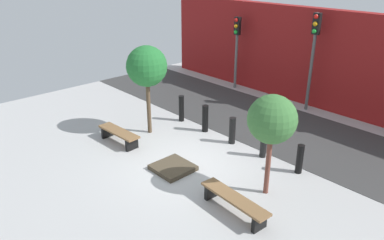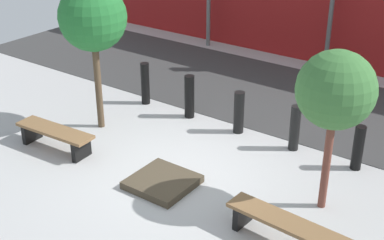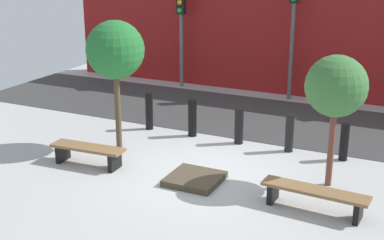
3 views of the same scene
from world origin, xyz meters
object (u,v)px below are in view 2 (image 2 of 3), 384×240
Objects in this scene: bollard_left at (189,97)px; bollard_far_left at (145,84)px; bench_left at (55,135)px; tree_behind_left_bench at (93,18)px; bench_right at (288,228)px; bollard_right at (295,128)px; planter_bed at (163,182)px; bollard_center at (239,112)px; bollard_far_right at (358,148)px; tree_behind_right_bench at (336,91)px.

bollard_far_left is at bearing 180.00° from bollard_left.
bench_left is 0.57× the size of tree_behind_left_bench.
bollard_right is (-1.24, 2.71, 0.14)m from bench_right.
planter_bed is 0.35× the size of tree_behind_left_bench.
bench_left is 4.99m from bench_right.
bench_left is 2.72m from bollard_far_left.
bollard_left is 1.07× the size of bollard_center.
tree_behind_left_bench is at bearing 86.39° from bench_left.
bench_right is 0.65× the size of tree_behind_left_bench.
bollard_far_left is 5.02m from bollard_far_right.
bench_left is 2.51m from planter_bed.
bollard_far_left is 1.07× the size of bollard_right.
tree_behind_left_bench is at bearing 157.46° from planter_bed.
bench_right is at bearing -13.91° from tree_behind_left_bench.
bollard_far_right is (1.25, 0.00, -0.03)m from bollard_right.
tree_behind_right_bench is 5.44m from bollard_far_left.
bollard_far_left reaches higher than bollard_left.
bollard_center is at bearing 180.00° from bollard_right.
tree_behind_right_bench reaches higher than bollard_right.
bollard_far_left reaches higher than bollard_right.
bollard_far_right is at bearing 0.00° from bollard_far_left.
bollard_center is (0.00, 2.51, 0.38)m from planter_bed.
tree_behind_right_bench is 3.09× the size of bollard_far_right.
tree_behind_right_bench is at bearing 10.30° from bench_left.
planter_bed is 3.58m from bollard_far_left.
bench_right is 2.00× the size of bollard_far_left.
bollard_left is at bearing 61.86° from bench_left.
bench_left is 0.87× the size of bench_right.
bench_right is at bearing -4.59° from planter_bed.
tree_behind_right_bench reaches higher than planter_bed.
bollard_center is 2.51m from bollard_far_right.
bollard_far_right is at bearing 24.86° from bench_left.
bollard_left is at bearing 116.54° from planter_bed.
tree_behind_right_bench is (2.49, 1.03, 1.97)m from planter_bed.
tree_behind_right_bench is 2.97× the size of bollard_center.
bench_left is 4.63m from bollard_right.
planter_bed is at bearing -90.00° from bollard_center.
tree_behind_left_bench reaches higher than bollard_far_right.
bench_right is at bearing -3.61° from bench_left.
bollard_far_left reaches higher than planter_bed.
tree_behind_left_bench reaches higher than bench_right.
bench_left is at bearing -151.53° from bollard_far_right.
bollard_right is at bearing 180.00° from bollard_far_right.
bollard_far_left is at bearing 180.00° from bollard_right.
bollard_far_right is at bearing 0.00° from bollard_center.
bollard_far_left is 1.14× the size of bollard_far_right.
bollard_center is at bearing 90.00° from planter_bed.
bollard_far_right reaches higher than bench_right.
bollard_left is 1.12× the size of bollard_far_right.
bollard_far_right is (3.76, 0.00, -0.05)m from bollard_left.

